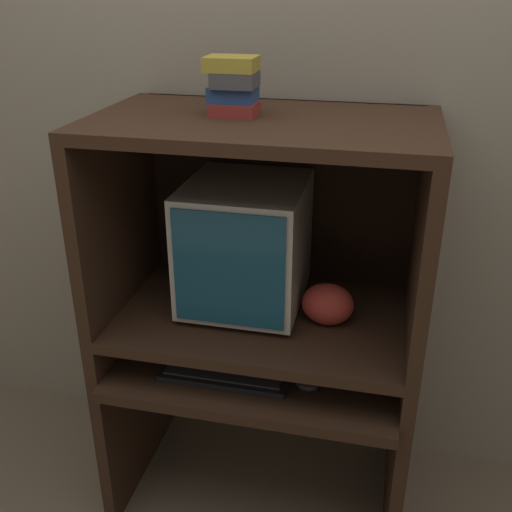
{
  "coord_description": "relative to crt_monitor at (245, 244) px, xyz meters",
  "views": [
    {
      "loc": [
        0.36,
        -1.35,
        1.74
      ],
      "look_at": [
        -0.02,
        0.29,
        0.95
      ],
      "focal_mm": 42.0,
      "sensor_mm": 36.0,
      "label": 1
    }
  ],
  "objects": [
    {
      "name": "desk_monitor_shelf",
      "position": [
        0.07,
        -0.05,
        -0.25
      ],
      "size": [
        0.99,
        0.59,
        0.15
      ],
      "color": "#382316",
      "rests_on": "desk_base"
    },
    {
      "name": "keyboard",
      "position": [
        -0.01,
        -0.21,
        -0.35
      ],
      "size": [
        0.4,
        0.17,
        0.03
      ],
      "color": "black",
      "rests_on": "desk_base"
    },
    {
      "name": "wall_back",
      "position": [
        0.07,
        0.3,
        0.33
      ],
      "size": [
        6.0,
        0.06,
        2.6
      ],
      "color": "gray",
      "rests_on": "ground_plane"
    },
    {
      "name": "mouse",
      "position": [
        0.25,
        -0.22,
        -0.35
      ],
      "size": [
        0.07,
        0.05,
        0.03
      ],
      "color": "#28282B",
      "rests_on": "desk_base"
    },
    {
      "name": "book_stack",
      "position": [
        -0.02,
        -0.04,
        0.5
      ],
      "size": [
        0.14,
        0.12,
        0.16
      ],
      "color": "maroon",
      "rests_on": "hutch_upper"
    },
    {
      "name": "desk_base",
      "position": [
        0.07,
        -0.1,
        -0.59
      ],
      "size": [
        0.99,
        0.63,
        0.6
      ],
      "color": "#382316",
      "rests_on": "ground_plane"
    },
    {
      "name": "snack_bag",
      "position": [
        0.28,
        -0.07,
        -0.15
      ],
      "size": [
        0.16,
        0.12,
        0.13
      ],
      "color": "#BC382D",
      "rests_on": "desk_monitor_shelf"
    },
    {
      "name": "crt_monitor",
      "position": [
        0.0,
        0.0,
        0.0
      ],
      "size": [
        0.37,
        0.42,
        0.41
      ],
      "color": "beige",
      "rests_on": "desk_monitor_shelf"
    },
    {
      "name": "hutch_upper",
      "position": [
        0.07,
        -0.02,
        0.2
      ],
      "size": [
        0.99,
        0.59,
        0.63
      ],
      "color": "#382316",
      "rests_on": "desk_monitor_shelf"
    }
  ]
}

